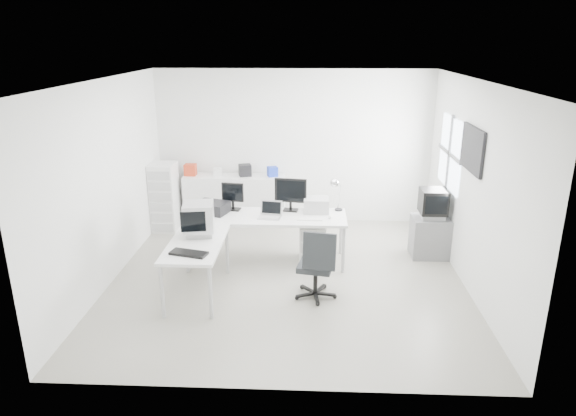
{
  "coord_description": "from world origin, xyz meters",
  "views": [
    {
      "loc": [
        0.31,
        -6.74,
        3.33
      ],
      "look_at": [
        0.0,
        0.2,
        1.0
      ],
      "focal_mm": 32.0,
      "sensor_mm": 36.0,
      "label": 1
    }
  ],
  "objects_px": {
    "crt_monitor": "(199,218)",
    "filing_cabinet": "(165,197)",
    "inkjet_printer": "(212,207)",
    "lcd_monitor_large": "(291,195)",
    "laser_printer": "(316,205)",
    "lcd_monitor_small": "(233,197)",
    "office_chair": "(316,262)",
    "main_desk": "(267,239)",
    "tv_cabinet": "(430,237)",
    "sideboard": "(235,200)",
    "side_desk": "(197,268)",
    "crt_tv": "(433,204)",
    "drawer_pedestal": "(313,243)",
    "laptop": "(270,211)"
  },
  "relations": [
    {
      "from": "lcd_monitor_small",
      "to": "office_chair",
      "type": "relative_size",
      "value": 0.43
    },
    {
      "from": "drawer_pedestal",
      "to": "crt_tv",
      "type": "xyz_separation_m",
      "value": [
        1.86,
        0.27,
        0.57
      ]
    },
    {
      "from": "inkjet_printer",
      "to": "crt_tv",
      "type": "distance_m",
      "value": 3.41
    },
    {
      "from": "side_desk",
      "to": "crt_monitor",
      "type": "xyz_separation_m",
      "value": [
        0.0,
        0.25,
        0.62
      ]
    },
    {
      "from": "sideboard",
      "to": "inkjet_printer",
      "type": "bearing_deg",
      "value": -94.16
    },
    {
      "from": "lcd_monitor_small",
      "to": "laser_printer",
      "type": "relative_size",
      "value": 1.13
    },
    {
      "from": "drawer_pedestal",
      "to": "sideboard",
      "type": "height_order",
      "value": "sideboard"
    },
    {
      "from": "laser_printer",
      "to": "tv_cabinet",
      "type": "bearing_deg",
      "value": 3.49
    },
    {
      "from": "laptop",
      "to": "drawer_pedestal",
      "type": "bearing_deg",
      "value": 21.74
    },
    {
      "from": "lcd_monitor_small",
      "to": "main_desk",
      "type": "bearing_deg",
      "value": -15.98
    },
    {
      "from": "side_desk",
      "to": "drawer_pedestal",
      "type": "relative_size",
      "value": 2.33
    },
    {
      "from": "main_desk",
      "to": "side_desk",
      "type": "xyz_separation_m",
      "value": [
        -0.85,
        -1.1,
        0.0
      ]
    },
    {
      "from": "side_desk",
      "to": "tv_cabinet",
      "type": "xyz_separation_m",
      "value": [
        3.41,
        1.42,
        -0.05
      ]
    },
    {
      "from": "laser_printer",
      "to": "filing_cabinet",
      "type": "distance_m",
      "value": 2.92
    },
    {
      "from": "side_desk",
      "to": "crt_tv",
      "type": "distance_m",
      "value": 3.73
    },
    {
      "from": "tv_cabinet",
      "to": "filing_cabinet",
      "type": "relative_size",
      "value": 0.53
    },
    {
      "from": "lcd_monitor_small",
      "to": "crt_monitor",
      "type": "distance_m",
      "value": 1.14
    },
    {
      "from": "inkjet_printer",
      "to": "laser_printer",
      "type": "height_order",
      "value": "laser_printer"
    },
    {
      "from": "lcd_monitor_small",
      "to": "crt_monitor",
      "type": "height_order",
      "value": "crt_monitor"
    },
    {
      "from": "inkjet_printer",
      "to": "office_chair",
      "type": "relative_size",
      "value": 0.47
    },
    {
      "from": "tv_cabinet",
      "to": "sideboard",
      "type": "relative_size",
      "value": 0.35
    },
    {
      "from": "sideboard",
      "to": "lcd_monitor_small",
      "type": "bearing_deg",
      "value": -82.55
    },
    {
      "from": "sideboard",
      "to": "lcd_monitor_large",
      "type": "bearing_deg",
      "value": -52.6
    },
    {
      "from": "inkjet_printer",
      "to": "lcd_monitor_large",
      "type": "relative_size",
      "value": 0.91
    },
    {
      "from": "filing_cabinet",
      "to": "laser_printer",
      "type": "bearing_deg",
      "value": -22.12
    },
    {
      "from": "office_chair",
      "to": "side_desk",
      "type": "bearing_deg",
      "value": -169.45
    },
    {
      "from": "crt_monitor",
      "to": "main_desk",
      "type": "bearing_deg",
      "value": 36.56
    },
    {
      "from": "laser_printer",
      "to": "inkjet_printer",
      "type": "bearing_deg",
      "value": -175.54
    },
    {
      "from": "office_chair",
      "to": "sideboard",
      "type": "bearing_deg",
      "value": 129.06
    },
    {
      "from": "drawer_pedestal",
      "to": "filing_cabinet",
      "type": "relative_size",
      "value": 0.49
    },
    {
      "from": "main_desk",
      "to": "laser_printer",
      "type": "bearing_deg",
      "value": 16.35
    },
    {
      "from": "main_desk",
      "to": "crt_monitor",
      "type": "distance_m",
      "value": 1.35
    },
    {
      "from": "crt_monitor",
      "to": "lcd_monitor_large",
      "type": "bearing_deg",
      "value": 34.07
    },
    {
      "from": "main_desk",
      "to": "side_desk",
      "type": "distance_m",
      "value": 1.39
    },
    {
      "from": "main_desk",
      "to": "inkjet_printer",
      "type": "relative_size",
      "value": 5.1
    },
    {
      "from": "filing_cabinet",
      "to": "sideboard",
      "type": "bearing_deg",
      "value": 16.43
    },
    {
      "from": "laptop",
      "to": "main_desk",
      "type": "bearing_deg",
      "value": 125.32
    },
    {
      "from": "crt_monitor",
      "to": "filing_cabinet",
      "type": "xyz_separation_m",
      "value": [
        -1.09,
        2.16,
        -0.38
      ]
    },
    {
      "from": "tv_cabinet",
      "to": "filing_cabinet",
      "type": "height_order",
      "value": "filing_cabinet"
    },
    {
      "from": "main_desk",
      "to": "laptop",
      "type": "distance_m",
      "value": 0.5
    },
    {
      "from": "lcd_monitor_large",
      "to": "sideboard",
      "type": "xyz_separation_m",
      "value": [
        -1.09,
        1.42,
        -0.55
      ]
    },
    {
      "from": "lcd_monitor_large",
      "to": "laser_printer",
      "type": "height_order",
      "value": "lcd_monitor_large"
    },
    {
      "from": "drawer_pedestal",
      "to": "lcd_monitor_small",
      "type": "relative_size",
      "value": 1.39
    },
    {
      "from": "sideboard",
      "to": "filing_cabinet",
      "type": "distance_m",
      "value": 1.27
    },
    {
      "from": "lcd_monitor_large",
      "to": "office_chair",
      "type": "distance_m",
      "value": 1.51
    },
    {
      "from": "drawer_pedestal",
      "to": "tv_cabinet",
      "type": "bearing_deg",
      "value": 8.42
    },
    {
      "from": "laser_printer",
      "to": "tv_cabinet",
      "type": "relative_size",
      "value": 0.6
    },
    {
      "from": "office_chair",
      "to": "crt_tv",
      "type": "distance_m",
      "value": 2.35
    },
    {
      "from": "side_desk",
      "to": "sideboard",
      "type": "distance_m",
      "value": 2.77
    },
    {
      "from": "laptop",
      "to": "crt_tv",
      "type": "bearing_deg",
      "value": 18.37
    }
  ]
}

